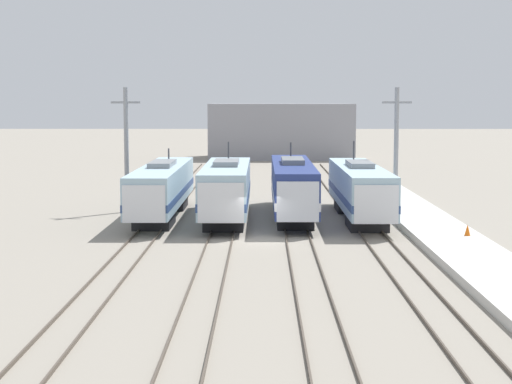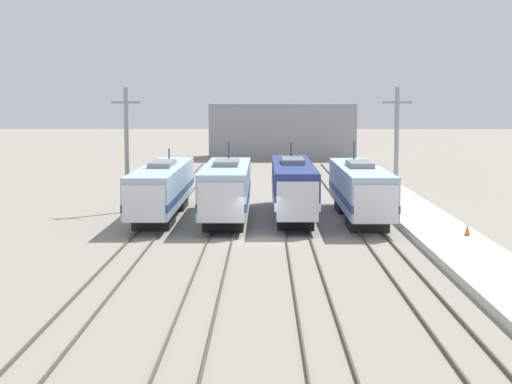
# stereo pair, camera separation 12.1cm
# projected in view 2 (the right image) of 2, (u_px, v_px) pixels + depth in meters

# --- Properties ---
(ground_plane) EXTENTS (400.00, 400.00, 0.00)m
(ground_plane) POSITION_uv_depth(u_px,v_px,m) (259.00, 240.00, 50.68)
(ground_plane) COLOR gray
(rail_pair_far_left) EXTENTS (1.51, 120.00, 0.15)m
(rail_pair_far_left) POSITION_uv_depth(u_px,v_px,m) (143.00, 239.00, 50.73)
(rail_pair_far_left) COLOR #4C4238
(rail_pair_far_left) RESTS_ON ground_plane
(rail_pair_center_left) EXTENTS (1.51, 120.00, 0.15)m
(rail_pair_center_left) POSITION_uv_depth(u_px,v_px,m) (220.00, 239.00, 50.69)
(rail_pair_center_left) COLOR #4C4238
(rail_pair_center_left) RESTS_ON ground_plane
(rail_pair_center_right) EXTENTS (1.51, 120.00, 0.15)m
(rail_pair_center_right) POSITION_uv_depth(u_px,v_px,m) (298.00, 239.00, 50.65)
(rail_pair_center_right) COLOR #4C4238
(rail_pair_center_right) RESTS_ON ground_plane
(rail_pair_far_right) EXTENTS (1.51, 120.00, 0.15)m
(rail_pair_far_right) POSITION_uv_depth(u_px,v_px,m) (376.00, 239.00, 50.60)
(rail_pair_far_right) COLOR #4C4238
(rail_pair_far_right) RESTS_ON ground_plane
(locomotive_far_left) EXTENTS (2.86, 19.38, 4.63)m
(locomotive_far_left) POSITION_uv_depth(u_px,v_px,m) (162.00, 189.00, 60.22)
(locomotive_far_left) COLOR #232326
(locomotive_far_left) RESTS_ON ground_plane
(locomotive_center_left) EXTENTS (3.07, 16.34, 5.25)m
(locomotive_center_left) POSITION_uv_depth(u_px,v_px,m) (226.00, 190.00, 58.50)
(locomotive_center_left) COLOR #232326
(locomotive_center_left) RESTS_ON ground_plane
(locomotive_center_right) EXTENTS (2.81, 18.44, 5.11)m
(locomotive_center_right) POSITION_uv_depth(u_px,v_px,m) (293.00, 187.00, 60.02)
(locomotive_center_right) COLOR black
(locomotive_center_right) RESTS_ON ground_plane
(locomotive_far_right) EXTENTS (2.91, 17.92, 5.27)m
(locomotive_far_right) POSITION_uv_depth(u_px,v_px,m) (360.00, 190.00, 58.85)
(locomotive_far_right) COLOR #232326
(locomotive_far_right) RESTS_ON ground_plane
(catenary_tower_left) EXTENTS (2.17, 0.34, 9.21)m
(catenary_tower_left) POSITION_uv_depth(u_px,v_px,m) (127.00, 148.00, 62.95)
(catenary_tower_left) COLOR gray
(catenary_tower_left) RESTS_ON ground_plane
(catenary_tower_right) EXTENTS (2.17, 0.34, 9.21)m
(catenary_tower_right) POSITION_uv_depth(u_px,v_px,m) (396.00, 148.00, 62.77)
(catenary_tower_right) COLOR gray
(catenary_tower_right) RESTS_ON ground_plane
(platform) EXTENTS (4.00, 120.00, 0.44)m
(platform) POSITION_uv_depth(u_px,v_px,m) (446.00, 237.00, 50.55)
(platform) COLOR beige
(platform) RESTS_ON ground_plane
(traffic_cone) EXTENTS (0.35, 0.35, 0.66)m
(traffic_cone) POSITION_uv_depth(u_px,v_px,m) (467.00, 230.00, 49.44)
(traffic_cone) COLOR orange
(traffic_cone) RESTS_ON platform
(depot_building) EXTENTS (20.24, 12.16, 7.79)m
(depot_building) POSITION_uv_depth(u_px,v_px,m) (282.00, 131.00, 122.51)
(depot_building) COLOR gray
(depot_building) RESTS_ON ground_plane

